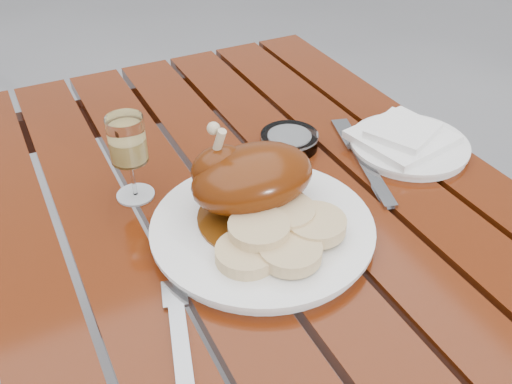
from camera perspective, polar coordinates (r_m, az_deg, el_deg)
table at (r=1.14m, az=0.65°, el=-16.64°), size 0.80×1.20×0.75m
dinner_plate at (r=0.82m, az=0.64°, el=-3.71°), size 0.38×0.38×0.02m
roast_duck at (r=0.82m, az=-0.76°, el=1.36°), size 0.19×0.18×0.13m
bread_dumplings at (r=0.77m, az=2.39°, el=-4.21°), size 0.19×0.15×0.03m
wine_glass at (r=0.88m, az=-12.49°, el=3.29°), size 0.08×0.08×0.14m
side_plate at (r=1.04m, az=15.04°, el=4.52°), size 0.24×0.24×0.02m
napkin at (r=1.04m, az=14.40°, el=5.36°), size 0.18×0.17×0.01m
ashtray at (r=1.01m, az=3.34°, el=5.17°), size 0.10×0.10×0.03m
fork at (r=0.70m, az=-7.61°, el=-14.39°), size 0.06×0.16×0.01m
knife at (r=0.98m, az=10.96°, el=2.60°), size 0.09×0.23×0.01m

